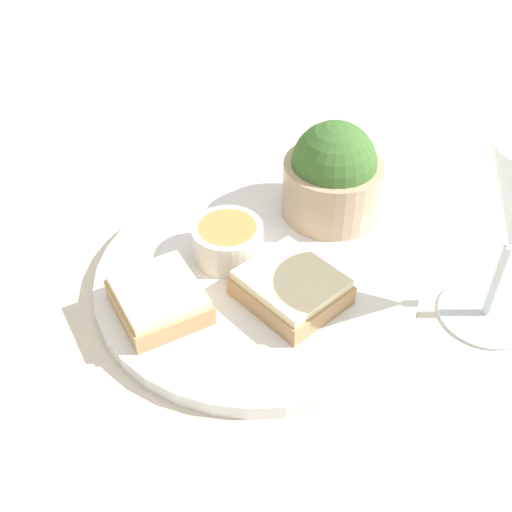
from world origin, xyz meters
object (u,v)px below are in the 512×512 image
at_px(sauce_ramekin, 228,240).
at_px(cheese_toast_near, 291,287).
at_px(cheese_toast_far, 159,299).
at_px(salad_bowl, 333,176).

distance_m(sauce_ramekin, cheese_toast_near, 0.08).
bearing_deg(cheese_toast_near, cheese_toast_far, -91.87).
bearing_deg(sauce_ramekin, cheese_toast_near, 36.21).
relative_size(salad_bowl, sauce_ramekin, 1.51).
distance_m(salad_bowl, sauce_ramekin, 0.12).
relative_size(salad_bowl, cheese_toast_far, 1.04).
height_order(salad_bowl, cheese_toast_near, salad_bowl).
bearing_deg(cheese_toast_far, salad_bowl, 122.25).
distance_m(salad_bowl, cheese_toast_far, 0.20).
xyz_separation_m(sauce_ramekin, cheese_toast_far, (0.06, -0.06, -0.01)).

